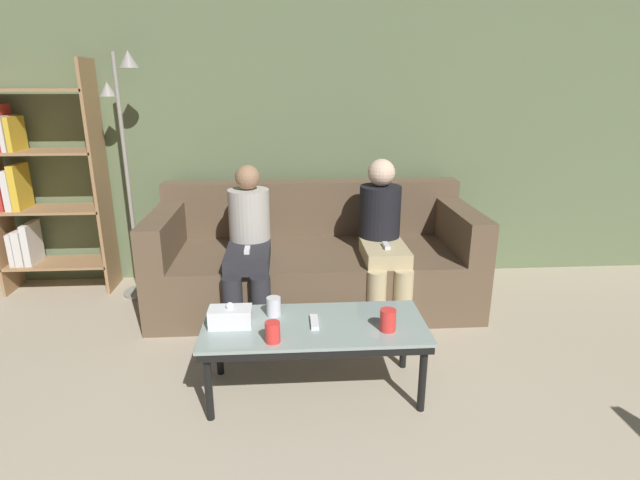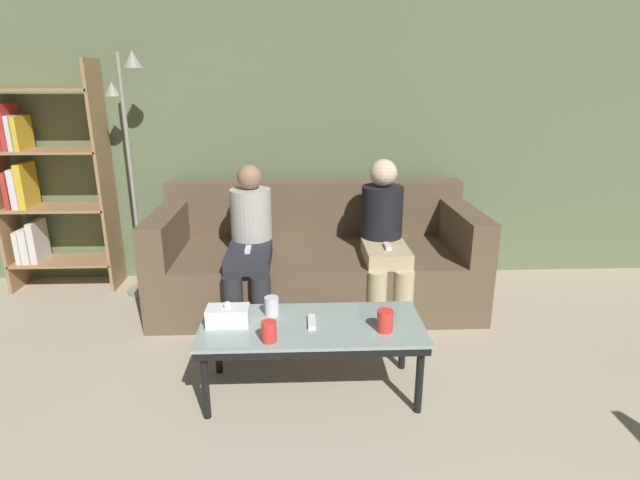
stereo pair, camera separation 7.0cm
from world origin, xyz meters
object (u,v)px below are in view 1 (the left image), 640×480
(cup_near_right, at_px, (388,320))
(tissue_box, at_px, (230,317))
(couch, at_px, (314,261))
(coffee_table, at_px, (314,331))
(standing_lamp, at_px, (127,152))
(seated_person_mid_left, at_px, (382,235))
(seated_person_left_end, at_px, (249,241))
(game_remote, at_px, (314,322))
(cup_far_center, at_px, (274,306))
(cup_near_left, at_px, (273,332))
(bookshelf, at_px, (34,184))

(cup_near_right, distance_m, tissue_box, 0.81)
(couch, xyz_separation_m, coffee_table, (-0.07, -1.22, 0.05))
(standing_lamp, xyz_separation_m, seated_person_mid_left, (1.83, -0.43, -0.54))
(seated_person_left_end, bearing_deg, couch, 28.80)
(game_remote, height_order, seated_person_left_end, seated_person_left_end)
(coffee_table, xyz_separation_m, cup_far_center, (-0.21, 0.12, 0.09))
(cup_far_center, bearing_deg, cup_near_left, -89.81)
(game_remote, distance_m, seated_person_mid_left, 1.13)
(coffee_table, distance_m, cup_far_center, 0.26)
(tissue_box, bearing_deg, cup_near_right, -7.30)
(game_remote, distance_m, standing_lamp, 2.04)
(couch, distance_m, cup_far_center, 1.15)
(game_remote, height_order, standing_lamp, standing_lamp)
(seated_person_left_end, bearing_deg, standing_lamp, 153.08)
(couch, xyz_separation_m, game_remote, (-0.07, -1.22, 0.10))
(tissue_box, relative_size, seated_person_mid_left, 0.20)
(standing_lamp, distance_m, seated_person_mid_left, 1.96)
(cup_near_left, xyz_separation_m, cup_near_right, (0.58, 0.08, 0.00))
(cup_near_left, height_order, game_remote, cup_near_left)
(seated_person_left_end, relative_size, seated_person_mid_left, 0.97)
(seated_person_left_end, bearing_deg, coffee_table, -67.26)
(game_remote, bearing_deg, tissue_box, 179.03)
(tissue_box, relative_size, standing_lamp, 0.12)
(seated_person_left_end, height_order, seated_person_mid_left, seated_person_mid_left)
(cup_far_center, xyz_separation_m, seated_person_left_end, (-0.19, 0.84, 0.10))
(seated_person_left_end, bearing_deg, bookshelf, 160.29)
(bookshelf, bearing_deg, tissue_box, -43.54)
(cup_far_center, relative_size, game_remote, 0.69)
(coffee_table, distance_m, game_remote, 0.05)
(coffee_table, bearing_deg, bookshelf, 143.00)
(coffee_table, height_order, cup_near_left, cup_near_left)
(couch, relative_size, seated_person_left_end, 2.19)
(cup_near_left, bearing_deg, cup_far_center, 90.19)
(couch, height_order, seated_person_left_end, seated_person_left_end)
(cup_near_right, height_order, bookshelf, bookshelf)
(couch, distance_m, bookshelf, 2.23)
(cup_near_right, bearing_deg, cup_near_left, -172.24)
(cup_near_right, relative_size, seated_person_mid_left, 0.10)
(couch, relative_size, bookshelf, 1.31)
(cup_near_left, bearing_deg, bookshelf, 136.93)
(cup_near_left, height_order, bookshelf, bookshelf)
(cup_near_right, height_order, seated_person_left_end, seated_person_left_end)
(cup_near_left, relative_size, cup_near_right, 0.92)
(cup_near_right, xyz_separation_m, tissue_box, (-0.80, 0.10, -0.01))
(cup_far_center, xyz_separation_m, bookshelf, (-1.85, 1.44, 0.41))
(cup_far_center, height_order, seated_person_left_end, seated_person_left_end)
(couch, bearing_deg, standing_lamp, 171.86)
(coffee_table, bearing_deg, seated_person_left_end, 112.74)
(cup_near_right, relative_size, cup_far_center, 1.10)
(standing_lamp, bearing_deg, coffee_table, -47.49)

